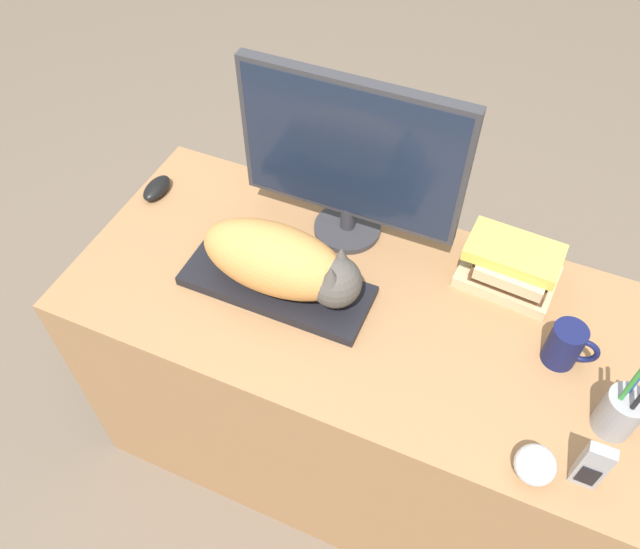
% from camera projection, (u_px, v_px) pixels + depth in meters
% --- Properties ---
extents(ground_plane, '(12.00, 12.00, 0.00)m').
position_uv_depth(ground_plane, '(309.00, 535.00, 1.78)').
color(ground_plane, '#6B5B4C').
extents(desk, '(1.33, 0.61, 0.74)m').
position_uv_depth(desk, '(353.00, 383.00, 1.68)').
color(desk, '#9E7047').
rests_on(desk, ground_plane).
extents(keyboard, '(0.43, 0.16, 0.02)m').
position_uv_depth(keyboard, '(277.00, 286.00, 1.41)').
color(keyboard, black).
rests_on(keyboard, desk).
extents(cat, '(0.37, 0.16, 0.16)m').
position_uv_depth(cat, '(284.00, 262.00, 1.34)').
color(cat, '#D18C47').
rests_on(cat, keyboard).
extents(monitor, '(0.52, 0.16, 0.42)m').
position_uv_depth(monitor, '(350.00, 157.00, 1.36)').
color(monitor, '#333338').
rests_on(monitor, desk).
extents(computer_mouse, '(0.05, 0.10, 0.04)m').
position_uv_depth(computer_mouse, '(157.00, 188.00, 1.61)').
color(computer_mouse, black).
rests_on(computer_mouse, desk).
extents(coffee_mug, '(0.10, 0.07, 0.10)m').
position_uv_depth(coffee_mug, '(566.00, 345.00, 1.26)').
color(coffee_mug, '#141947').
rests_on(coffee_mug, desk).
extents(pen_cup, '(0.08, 0.08, 0.21)m').
position_uv_depth(pen_cup, '(620.00, 412.00, 1.16)').
color(pen_cup, '#939399').
rests_on(pen_cup, desk).
extents(baseball, '(0.07, 0.07, 0.07)m').
position_uv_depth(baseball, '(535.00, 465.00, 1.11)').
color(baseball, silver).
rests_on(baseball, desk).
extents(phone, '(0.05, 0.02, 0.13)m').
position_uv_depth(phone, '(592.00, 466.00, 1.09)').
color(phone, '#99999E').
rests_on(phone, desk).
extents(book_stack, '(0.23, 0.17, 0.12)m').
position_uv_depth(book_stack, '(513.00, 266.00, 1.39)').
color(book_stack, '#C6B284').
rests_on(book_stack, desk).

